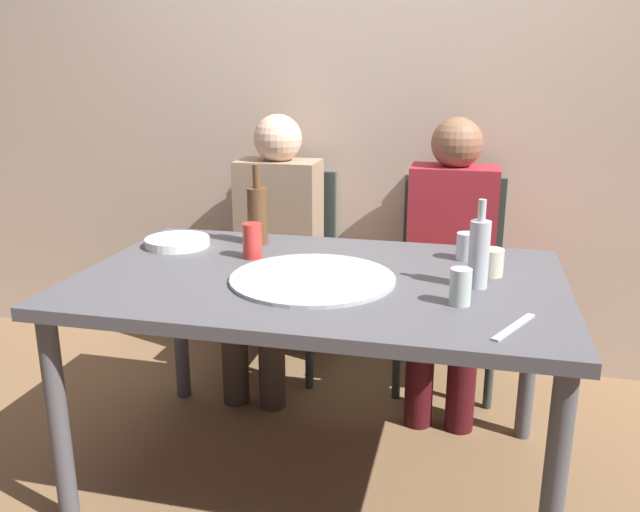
# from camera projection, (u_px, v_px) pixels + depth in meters

# --- Properties ---
(ground_plane) EXTENTS (8.00, 8.00, 0.00)m
(ground_plane) POSITION_uv_depth(u_px,v_px,m) (320.00, 473.00, 2.26)
(ground_plane) COLOR brown
(back_wall) EXTENTS (6.00, 0.10, 2.60)m
(back_wall) POSITION_uv_depth(u_px,v_px,m) (375.00, 82.00, 2.88)
(back_wall) COLOR #BCA893
(back_wall) RESTS_ON ground_plane
(dining_table) EXTENTS (1.52, 0.95, 0.73)m
(dining_table) POSITION_uv_depth(u_px,v_px,m) (319.00, 297.00, 2.07)
(dining_table) COLOR #4C4C51
(dining_table) RESTS_ON ground_plane
(pizza_tray) EXTENTS (0.52, 0.52, 0.01)m
(pizza_tray) POSITION_uv_depth(u_px,v_px,m) (313.00, 278.00, 2.01)
(pizza_tray) COLOR #ADADB2
(pizza_tray) RESTS_ON dining_table
(wine_bottle) EXTENTS (0.08, 0.08, 0.30)m
(wine_bottle) POSITION_uv_depth(u_px,v_px,m) (258.00, 214.00, 2.40)
(wine_bottle) COLOR brown
(wine_bottle) RESTS_ON dining_table
(beer_bottle) EXTENTS (0.06, 0.06, 0.27)m
(beer_bottle) POSITION_uv_depth(u_px,v_px,m) (479.00, 253.00, 1.91)
(beer_bottle) COLOR #B2BCC1
(beer_bottle) RESTS_ON dining_table
(tumbler_near) EXTENTS (0.06, 0.06, 0.10)m
(tumbler_near) POSITION_uv_depth(u_px,v_px,m) (460.00, 287.00, 1.79)
(tumbler_near) COLOR #B7C6BC
(tumbler_near) RESTS_ON dining_table
(tumbler_far) EXTENTS (0.07, 0.07, 0.09)m
(tumbler_far) POSITION_uv_depth(u_px,v_px,m) (467.00, 246.00, 2.21)
(tumbler_far) COLOR silver
(tumbler_far) RESTS_ON dining_table
(wine_glass) EXTENTS (0.08, 0.08, 0.09)m
(wine_glass) POSITION_uv_depth(u_px,v_px,m) (491.00, 262.00, 2.05)
(wine_glass) COLOR beige
(wine_glass) RESTS_ON dining_table
(soda_can) EXTENTS (0.07, 0.07, 0.12)m
(soda_can) POSITION_uv_depth(u_px,v_px,m) (252.00, 241.00, 2.23)
(soda_can) COLOR red
(soda_can) RESTS_ON dining_table
(plate_stack) EXTENTS (0.24, 0.24, 0.03)m
(plate_stack) POSITION_uv_depth(u_px,v_px,m) (177.00, 242.00, 2.39)
(plate_stack) COLOR white
(plate_stack) RESTS_ON dining_table
(table_knife) EXTENTS (0.12, 0.21, 0.01)m
(table_knife) POSITION_uv_depth(u_px,v_px,m) (514.00, 327.00, 1.64)
(table_knife) COLOR #B7B7BC
(table_knife) RESTS_ON dining_table
(chair_left) EXTENTS (0.44, 0.44, 0.90)m
(chair_left) POSITION_uv_depth(u_px,v_px,m) (284.00, 257.00, 3.01)
(chair_left) COLOR #2D3833
(chair_left) RESTS_ON ground_plane
(chair_right) EXTENTS (0.44, 0.44, 0.90)m
(chair_right) POSITION_uv_depth(u_px,v_px,m) (450.00, 268.00, 2.85)
(chair_right) COLOR #2D3833
(chair_right) RESTS_ON ground_plane
(guest_in_sweater) EXTENTS (0.36, 0.56, 1.17)m
(guest_in_sweater) POSITION_uv_depth(u_px,v_px,m) (273.00, 238.00, 2.84)
(guest_in_sweater) COLOR #937A60
(guest_in_sweater) RESTS_ON ground_plane
(guest_in_beanie) EXTENTS (0.36, 0.56, 1.17)m
(guest_in_beanie) POSITION_uv_depth(u_px,v_px,m) (450.00, 249.00, 2.67)
(guest_in_beanie) COLOR maroon
(guest_in_beanie) RESTS_ON ground_plane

